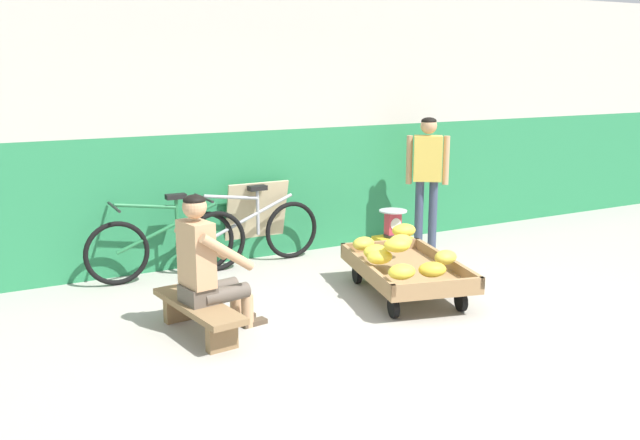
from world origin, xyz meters
The scene contains 13 objects.
ground_plane centered at (0.00, 0.00, 0.00)m, with size 80.00×80.00×0.00m, color #A39E93.
back_wall centered at (0.00, 3.15, 1.49)m, with size 16.00×0.30×2.97m.
banana_cart centered at (0.60, 1.09, 0.24)m, with size 1.16×1.60×0.36m.
banana_pile centered at (0.46, 1.02, 0.47)m, with size 0.88×1.27×0.26m.
low_bench centered at (-1.41, 1.10, 0.20)m, with size 0.43×1.13×0.27m.
vendor_seated centered at (-1.33, 1.12, 0.57)m, with size 0.72×0.55×1.14m.
plastic_crate centered at (1.11, 2.07, 0.15)m, with size 0.36×0.28×0.30m.
weighing_scale centered at (1.11, 2.07, 0.45)m, with size 0.30×0.30×0.29m.
bicycle_near_left centered at (-1.17, 2.73, 0.35)m, with size 1.66×0.48×0.86m.
bicycle_far_left centered at (-0.25, 2.78, 0.35)m, with size 1.66×0.48×0.86m.
sign_board centered at (-0.10, 2.96, 0.44)m, with size 0.70×0.25×0.88m.
customer_adult centered at (1.85, 2.45, 0.95)m, with size 0.42×0.35×1.53m.
shopping_bag centered at (1.05, 1.72, 0.12)m, with size 0.18×0.12×0.24m, color green.
Camera 1 is at (-3.12, -4.01, 2.11)m, focal length 39.49 mm.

